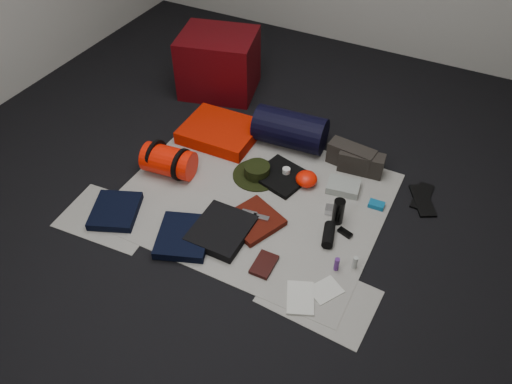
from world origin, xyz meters
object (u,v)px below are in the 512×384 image
at_px(navy_duffel, 290,129).
at_px(red_cabinet, 219,63).
at_px(sleeping_pad, 220,132).
at_px(stuff_sack, 169,161).
at_px(compact_camera, 334,211).
at_px(water_bottle, 338,212).
at_px(paperback_book, 264,264).

bearing_deg(navy_duffel, red_cabinet, 148.67).
bearing_deg(sleeping_pad, stuff_sack, -101.86).
bearing_deg(sleeping_pad, compact_camera, -18.95).
bearing_deg(navy_duffel, water_bottle, -48.94).
bearing_deg(stuff_sack, sleeping_pad, 78.14).
height_order(navy_duffel, paperback_book, navy_duffel).
relative_size(sleeping_pad, stuff_sack, 1.54).
bearing_deg(sleeping_pad, water_bottle, -21.01).
xyz_separation_m(stuff_sack, navy_duffel, (0.58, 0.64, 0.03)).
relative_size(compact_camera, paperback_book, 0.61).
height_order(red_cabinet, compact_camera, red_cabinet).
distance_m(red_cabinet, stuff_sack, 1.07).
height_order(stuff_sack, paperback_book, stuff_sack).
distance_m(water_bottle, compact_camera, 0.10).
height_order(red_cabinet, paperback_book, red_cabinet).
xyz_separation_m(sleeping_pad, water_bottle, (1.04, -0.40, 0.04)).
xyz_separation_m(sleeping_pad, stuff_sack, (-0.10, -0.49, 0.05)).
relative_size(stuff_sack, paperback_book, 1.97).
distance_m(navy_duffel, paperback_book, 1.11).
bearing_deg(navy_duffel, paperback_book, -77.52).
bearing_deg(paperback_book, sleeping_pad, 130.41).
distance_m(red_cabinet, navy_duffel, 0.90).
distance_m(stuff_sack, compact_camera, 1.11).
bearing_deg(water_bottle, navy_duffel, 135.68).
height_order(water_bottle, compact_camera, water_bottle).
distance_m(sleeping_pad, compact_camera, 1.06).
relative_size(red_cabinet, compact_camera, 5.47).
distance_m(red_cabinet, compact_camera, 1.61).
bearing_deg(water_bottle, stuff_sack, -175.67).
height_order(sleeping_pad, compact_camera, sleeping_pad).
bearing_deg(paperback_book, water_bottle, 63.02).
height_order(water_bottle, paperback_book, water_bottle).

